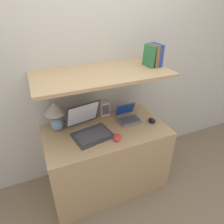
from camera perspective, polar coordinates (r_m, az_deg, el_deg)
The scene contains 14 objects.
ground_plane at distance 2.28m, azimuth 1.91°, elevation -24.84°, with size 12.00×12.00×0.00m, color #7A664C.
wall_back at distance 2.09m, azimuth -5.98°, elevation 11.36°, with size 6.00×0.05×2.40m.
desk at distance 2.20m, azimuth -1.59°, elevation -12.89°, with size 1.20×0.65×0.73m.
back_riser at distance 2.30m, azimuth -4.90°, elevation -2.50°, with size 1.20×0.04×1.26m.
shelf at distance 1.78m, azimuth -2.89°, elevation 10.80°, with size 1.20×0.59×0.03m.
table_lamp at distance 1.94m, azimuth -15.90°, elevation -0.30°, with size 0.20×0.20×0.30m.
laptop_large at distance 1.91m, azimuth -6.53°, elevation -4.48°, with size 0.40×0.43×0.28m.
laptop_small at distance 2.11m, azimuth 4.55°, elevation -1.32°, with size 0.23×0.22×0.16m.
computer_mouse at distance 1.84m, azimuth 1.45°, elevation -7.25°, with size 0.11×0.13×0.04m.
second_mouse at distance 2.12m, azimuth 11.34°, elevation -2.38°, with size 0.08×0.11×0.04m.
router_box at distance 2.17m, azimuth -2.08°, elevation 0.90°, with size 0.10×0.05×0.16m.
book_blue at distance 2.00m, azimuth 12.63°, elevation 15.73°, with size 0.04×0.17×0.20m.
book_brown at distance 1.98m, azimuth 11.61°, elevation 15.61°, with size 0.04×0.17×0.20m.
book_green at distance 1.95m, azimuth 10.51°, elevation 15.51°, with size 0.04×0.16×0.20m.
Camera 1 is at (-0.58, -1.18, 1.86)m, focal length 32.00 mm.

